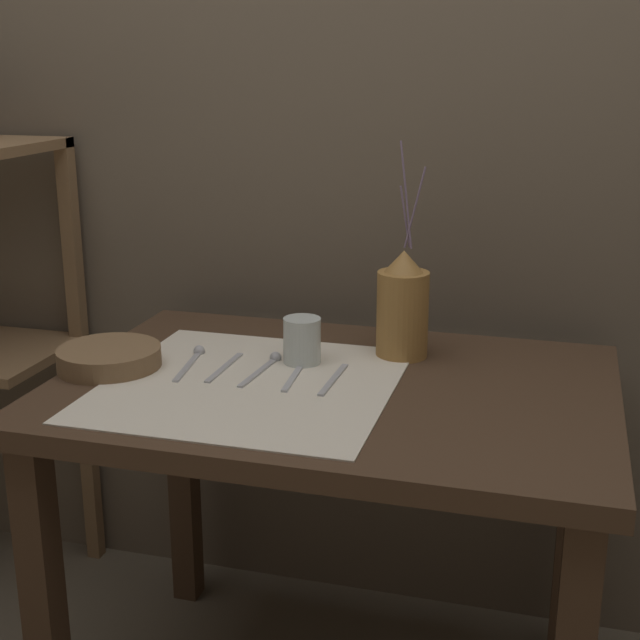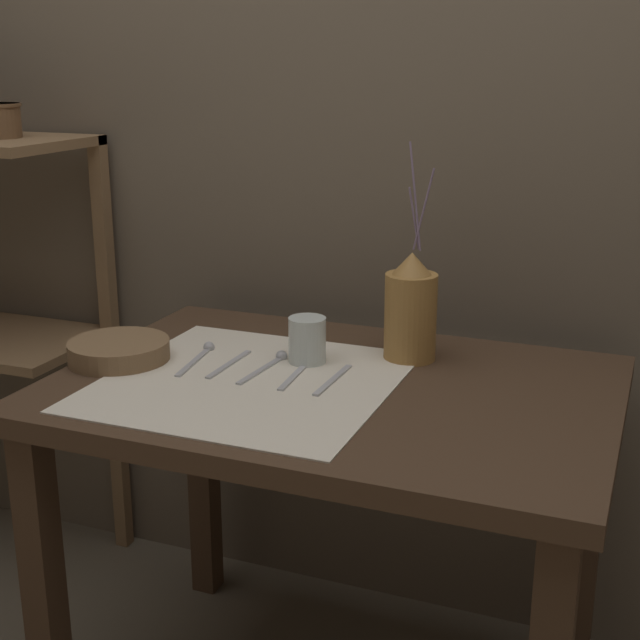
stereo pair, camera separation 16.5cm
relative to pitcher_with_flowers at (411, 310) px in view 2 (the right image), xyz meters
The scene contains 11 objects.
stone_wall_back 0.47m from the pitcher_with_flowers, 108.07° to the left, with size 7.00×0.06×2.40m.
wooden_table 0.30m from the pitcher_with_flowers, 117.19° to the right, with size 1.05×0.74×0.74m.
linen_cloth 0.36m from the pitcher_with_flowers, 135.33° to the right, with size 0.54×0.55×0.00m.
pitcher_with_flowers is the anchor object (origin of this frame).
wooden_bowl 0.59m from the pitcher_with_flowers, 157.01° to the right, with size 0.20×0.20×0.04m.
glass_tumbler_near 0.22m from the pitcher_with_flowers, 150.62° to the right, with size 0.07×0.07×0.09m.
spoon_outer 0.43m from the pitcher_with_flowers, 160.83° to the right, with size 0.04×0.18×0.02m.
knife_center 0.38m from the pitcher_with_flowers, 150.71° to the right, with size 0.01×0.17×0.00m.
spoon_inner 0.29m from the pitcher_with_flowers, 150.65° to the right, with size 0.03×0.18×0.02m.
fork_outer 0.27m from the pitcher_with_flowers, 132.92° to the right, with size 0.02×0.17×0.00m.
fork_inner 0.23m from the pitcher_with_flowers, 117.85° to the right, with size 0.01×0.17×0.00m.
Camera 2 is at (0.56, -1.47, 1.33)m, focal length 50.00 mm.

